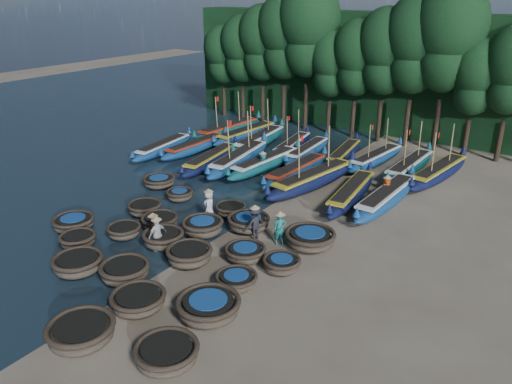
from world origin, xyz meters
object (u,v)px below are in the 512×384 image
Objects in this scene: coracle_8 at (138,300)px; coracle_16 at (160,221)px; long_boat_8 at (386,197)px; fisherman_1 at (280,227)px; long_boat_5 at (296,171)px; fisherman_4 at (157,234)px; coracle_7 at (125,271)px; coracle_13 at (189,255)px; coracle_21 at (180,195)px; coracle_15 at (145,208)px; coracle_20 at (159,181)px; coracle_19 at (282,264)px; coracle_23 at (248,222)px; long_boat_15 at (376,158)px; long_boat_7 at (351,193)px; long_boat_3 at (239,159)px; long_boat_17 at (439,172)px; fisherman_6 at (386,188)px; coracle_4 at (167,353)px; fisherman_5 at (263,163)px; long_boat_16 at (409,166)px; long_boat_2 at (211,159)px; long_boat_10 at (247,134)px; coracle_18 at (245,252)px; coracle_17 at (203,226)px; fisherman_3 at (255,222)px; long_boat_6 at (313,179)px; fisherman_0 at (209,204)px; long_boat_12 at (292,145)px; coracle_3 at (81,332)px; coracle_10 at (74,223)px; coracle_12 at (163,238)px; coracle_5 at (78,240)px; long_boat_14 at (344,154)px; coracle_14 at (236,280)px; coracle_6 at (78,264)px; long_boat_9 at (229,129)px; coracle_24 at (310,238)px; coracle_9 at (208,307)px; coracle_22 at (231,209)px; fisherman_2 at (154,228)px; long_boat_1 at (196,146)px.

coracle_8 is 1.02× the size of coracle_16.
long_boat_8 is 7.96m from fisherman_1.
fisherman_4 is at bearing -90.18° from long_boat_5.
coracle_13 is at bearing 63.47° from coracle_7.
coracle_7 is 1.37× the size of coracle_21.
coracle_15 is 4.20m from coracle_20.
coracle_23 reaches higher than coracle_19.
long_boat_8 is 7.42m from long_boat_15.
coracle_20 is 12.10m from long_boat_7.
long_boat_3 reaches higher than long_boat_17.
long_boat_15 reaches higher than fisherman_6.
coracle_4 is 23.64m from long_boat_15.
long_boat_16 is at bearing -58.16° from fisherman_5.
long_boat_2 reaches higher than coracle_4.
long_boat_10 reaches higher than coracle_19.
coracle_4 is 1.43× the size of fisherman_4.
coracle_19 is at bearing 2.67° from coracle_18.
coracle_7 reaches higher than coracle_23.
fisherman_3 is at bearing 25.10° from coracle_17.
fisherman_0 is at bearing -98.65° from long_boat_6.
long_boat_12 is (3.16, 11.31, 0.10)m from coracle_20.
coracle_3 is 1.22× the size of coracle_16.
fisherman_4 is at bearing 9.76° from coracle_10.
long_boat_16 is 13.75m from fisherman_1.
fisherman_4 is (-2.27, -11.50, 0.32)m from long_boat_6.
coracle_12 is at bearing -121.85° from long_boat_8.
long_boat_7 is 4.58× the size of fisherman_6.
coracle_10 is at bearing 159.60° from coracle_8.
coracle_13 is 2.11m from fisherman_4.
fisherman_0 reaches higher than coracle_10.
long_boat_17 is 4.33× the size of fisherman_0.
long_boat_5 is at bearing 97.19° from coracle_13.
long_boat_15 is (1.23, 24.50, 0.04)m from coracle_3.
long_boat_17 is (13.71, 18.33, 0.16)m from coracle_10.
long_boat_2 is 7.02m from long_boat_10.
long_boat_14 is at bearing 75.95° from coracle_5.
coracle_12 is at bearing 170.30° from coracle_14.
long_boat_9 is (-7.97, 21.50, 0.12)m from coracle_6.
long_boat_9 is (-15.35, 13.53, 0.10)m from coracle_24.
coracle_9 is 1.28× the size of coracle_20.
long_boat_9 is 19.14m from fisherman_3.
fisherman_5 reaches higher than coracle_13.
coracle_22 is 1.01× the size of fisherman_2.
long_boat_6 is at bearing 83.80° from coracle_7.
coracle_12 reaches higher than coracle_21.
coracle_17 is 0.32× the size of long_boat_1.
long_boat_14 is (5.05, 15.17, 0.08)m from coracle_15.
long_boat_1 reaches higher than coracle_3.
fisherman_2 reaches higher than coracle_21.
long_boat_12 is at bearing -135.59° from fisherman_3.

